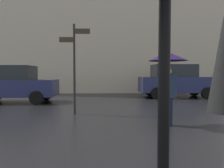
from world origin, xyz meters
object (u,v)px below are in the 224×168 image
object	(u,v)px
parked_car_right	(13,84)
street_signpost	(74,60)
pedestrian_with_umbrella	(168,66)
parked_car_left	(176,81)

from	to	relation	value
parked_car_right	street_signpost	distance (m)	4.93
pedestrian_with_umbrella	parked_car_left	xyz separation A→B (m)	(2.69, 7.19, -0.63)
parked_car_left	parked_car_right	world-z (taller)	parked_car_left
parked_car_left	pedestrian_with_umbrella	bearing A→B (deg)	-103.48
parked_car_right	parked_car_left	bearing A→B (deg)	23.84
pedestrian_with_umbrella	parked_car_right	bearing A→B (deg)	41.05
pedestrian_with_umbrella	parked_car_left	size ratio (longest dim) A/B	0.45
parked_car_left	street_signpost	world-z (taller)	street_signpost
pedestrian_with_umbrella	parked_car_left	distance (m)	7.70
pedestrian_with_umbrella	street_signpost	distance (m)	3.36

